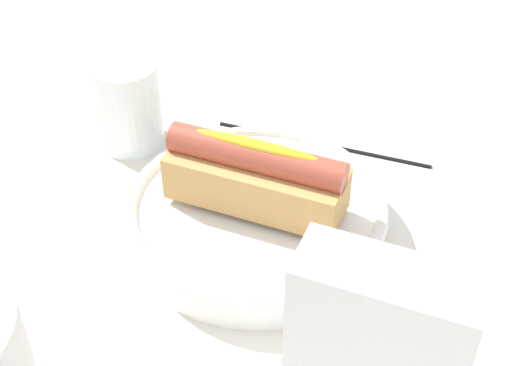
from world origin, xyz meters
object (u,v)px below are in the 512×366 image
hotdog_front (256,176)px  chopstick_near (322,143)px  water_glass (128,108)px  serving_bowl (256,216)px  napkin_box (377,355)px

hotdog_front → chopstick_near: bearing=-81.9°
water_glass → serving_bowl: bearing=169.1°
napkin_box → chopstick_near: 0.32m
napkin_box → chopstick_near: bearing=-66.2°
serving_bowl → chopstick_near: bearing=-81.9°
serving_bowl → napkin_box: napkin_box is taller
hotdog_front → water_glass: 0.19m
serving_bowl → hotdog_front: (0.00, -0.00, 0.04)m
serving_bowl → napkin_box: (-0.17, 0.11, 0.06)m
chopstick_near → napkin_box: bearing=110.8°
napkin_box → hotdog_front: bearing=-45.9°
hotdog_front → serving_bowl: bearing=116.6°
serving_bowl → water_glass: 0.19m
serving_bowl → chopstick_near: (0.02, -0.14, -0.02)m
serving_bowl → chopstick_near: 0.14m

